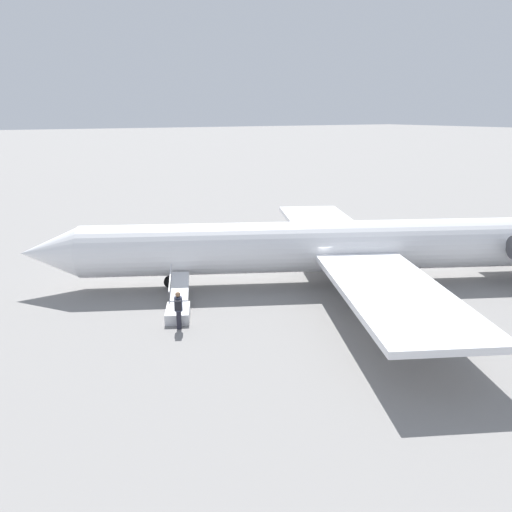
% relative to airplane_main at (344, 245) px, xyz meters
% --- Properties ---
extents(ground_plane, '(600.00, 600.00, 0.00)m').
position_rel_airplane_main_xyz_m(ground_plane, '(0.93, -0.43, -2.19)').
color(ground_plane, gray).
extents(airplane_main, '(31.50, 24.80, 7.35)m').
position_rel_airplane_main_xyz_m(airplane_main, '(0.00, 0.00, 0.00)').
color(airplane_main, white).
rests_on(airplane_main, ground).
extents(boarding_stairs, '(2.60, 4.07, 1.79)m').
position_rel_airplane_main_xyz_m(boarding_stairs, '(9.87, -0.25, -1.81)').
color(boarding_stairs, silver).
rests_on(boarding_stairs, ground).
extents(passenger, '(0.46, 0.57, 1.74)m').
position_rel_airplane_main_xyz_m(passenger, '(10.43, 1.27, -1.19)').
color(passenger, '#23232D').
rests_on(passenger, ground).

